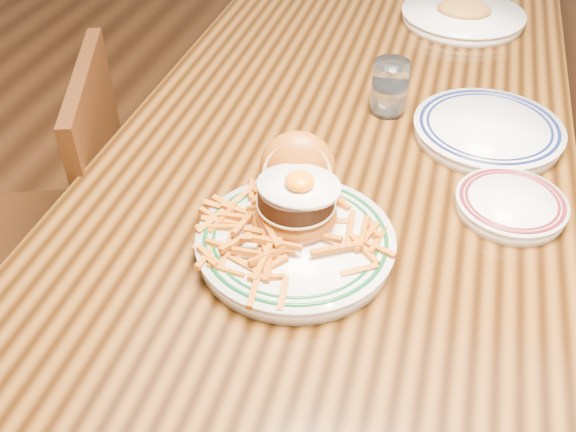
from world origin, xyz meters
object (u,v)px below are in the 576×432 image
(chair_left, at_px, (66,231))
(side_plate, at_px, (511,204))
(table, at_px, (348,154))
(main_plate, at_px, (296,224))

(chair_left, bearing_deg, side_plate, -23.31)
(table, xyz_separation_m, side_plate, (0.31, -0.21, 0.10))
(main_plate, height_order, side_plate, main_plate)
(table, distance_m, side_plate, 0.39)
(main_plate, relative_size, side_plate, 1.78)
(chair_left, bearing_deg, table, -4.75)
(table, xyz_separation_m, main_plate, (-0.01, -0.38, 0.13))
(chair_left, xyz_separation_m, side_plate, (0.91, -0.04, 0.31))
(side_plate, bearing_deg, main_plate, -172.76)
(main_plate, bearing_deg, side_plate, 14.26)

